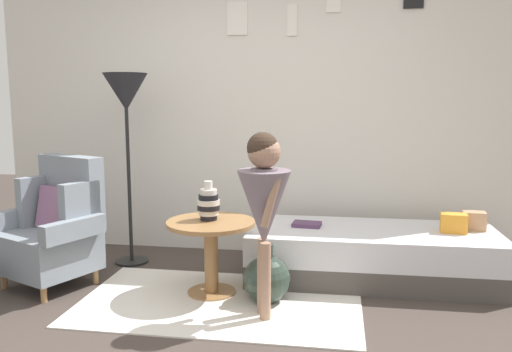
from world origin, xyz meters
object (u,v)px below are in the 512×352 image
Objects in this scene: floor_lamp at (126,101)px; demijohn_near at (267,279)px; person_child at (264,200)px; book_on_daybed at (307,224)px; armchair at (56,227)px; side_table at (211,241)px; vase_striped at (209,204)px; daybed at (372,254)px.

floor_lamp is 1.89m from demijohn_near.
person_child is (1.29, -0.94, -0.61)m from floor_lamp.
person_child reaches higher than book_on_daybed.
side_table is at bearing -1.21° from armchair.
armchair is 1.93m from book_on_daybed.
vase_striped reaches higher than demijohn_near.
vase_striped is 0.68× the size of demijohn_near.
vase_striped is 0.18× the size of floor_lamp.
book_on_daybed is (0.67, 0.49, -0.24)m from vase_striped.
armchair is 0.81× the size of person_child.
floor_lamp is (-0.86, 0.60, 0.99)m from side_table.
person_child is 0.96m from book_on_daybed.
person_child reaches higher than daybed.
daybed is 2.34m from floor_lamp.
book_on_daybed is (0.65, 0.52, 0.02)m from side_table.
book_on_daybed reaches higher than daybed.
side_table is 0.48m from demijohn_near.
side_table is at bearing -34.90° from floor_lamp.
daybed is 3.00× the size of side_table.
demijohn_near is (0.42, -0.09, -0.23)m from side_table.
book_on_daybed reaches higher than demijohn_near.
demijohn_near is at bearing -111.04° from book_on_daybed.
book_on_daybed is at bearing 68.96° from demijohn_near.
book_on_daybed is at bearing 177.22° from daybed.
side_table is 1.44m from floor_lamp.
daybed is at bearing 11.20° from armchair.
side_table is 2.25× the size of vase_striped.
vase_striped is 0.23× the size of person_child.
vase_striped is (-0.02, 0.03, 0.26)m from side_table.
floor_lamp reaches higher than armchair.
armchair is 3.44× the size of vase_striped.
side_table is at bearing 141.41° from person_child.
side_table is 0.67m from person_child.
side_table is at bearing -141.39° from book_on_daybed.
floor_lamp is (0.35, 0.57, 0.94)m from armchair.
floor_lamp is at bearing 177.04° from book_on_daybed.
person_child reaches higher than demijohn_near.
book_on_daybed is (0.22, 0.87, -0.36)m from person_child.
side_table is 2.89× the size of book_on_daybed.
book_on_daybed is at bearing 75.76° from person_child.
book_on_daybed is (-0.51, 0.02, 0.22)m from daybed.
armchair is 0.51× the size of daybed.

